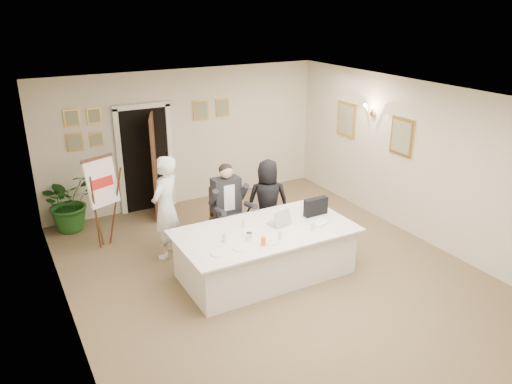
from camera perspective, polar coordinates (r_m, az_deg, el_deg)
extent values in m
plane|color=brown|center=(8.10, 1.64, -9.05)|extent=(7.00, 7.00, 0.00)
cube|color=white|center=(7.12, 1.87, 10.83)|extent=(6.00, 7.00, 0.02)
cube|color=beige|center=(10.52, -8.01, 6.20)|extent=(6.00, 0.10, 2.80)
cube|color=beige|center=(5.12, 22.46, -12.10)|extent=(6.00, 0.10, 2.80)
cube|color=beige|center=(6.61, -21.34, -4.24)|extent=(0.10, 7.00, 2.80)
cube|color=beige|center=(9.31, 17.91, 3.40)|extent=(0.10, 7.00, 2.80)
cube|color=black|center=(10.32, -12.52, 3.58)|extent=(0.92, 0.06, 2.10)
cube|color=white|center=(10.17, -15.27, 3.07)|extent=(0.10, 0.06, 2.20)
cube|color=white|center=(10.44, -9.74, 3.98)|extent=(0.10, 0.06, 2.20)
cube|color=#342110|center=(9.95, -11.52, 2.89)|extent=(0.33, 0.81, 2.02)
cube|color=silver|center=(7.85, 1.05, -6.98)|extent=(2.56, 1.28, 0.75)
cube|color=silver|center=(7.67, 1.07, -4.44)|extent=(2.74, 1.46, 0.03)
cube|color=white|center=(8.69, -17.44, 1.01)|extent=(0.58, 0.38, 0.79)
imported|color=silver|center=(8.33, -10.27, -1.76)|extent=(0.76, 0.73, 1.76)
imported|color=black|center=(8.79, 1.35, -1.06)|extent=(0.87, 0.75, 1.51)
imported|color=#1D521B|center=(9.93, -20.61, -1.01)|extent=(1.30, 1.25, 1.12)
cube|color=black|center=(8.19, 6.84, -1.67)|extent=(0.42, 0.12, 0.29)
cube|color=white|center=(7.94, 7.25, -3.47)|extent=(0.37, 0.31, 0.03)
cylinder|color=white|center=(6.98, -4.40, -7.05)|extent=(0.25, 0.25, 0.01)
cylinder|color=white|center=(7.11, -1.74, -6.43)|extent=(0.23, 0.23, 0.01)
cylinder|color=white|center=(7.28, 1.89, -5.73)|extent=(0.22, 0.22, 0.01)
cylinder|color=silver|center=(7.28, -3.64, -5.24)|extent=(0.07, 0.07, 0.14)
cylinder|color=silver|center=(7.34, 2.74, -4.96)|extent=(0.07, 0.07, 0.14)
cylinder|color=silver|center=(7.67, 6.52, -3.89)|extent=(0.07, 0.07, 0.14)
cylinder|color=silver|center=(7.72, -1.43, -3.59)|extent=(0.06, 0.06, 0.14)
cylinder|color=#FF5E15|center=(7.17, 0.85, -5.65)|extent=(0.07, 0.07, 0.13)
cylinder|color=silver|center=(7.34, -0.78, -5.08)|extent=(0.11, 0.11, 0.11)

